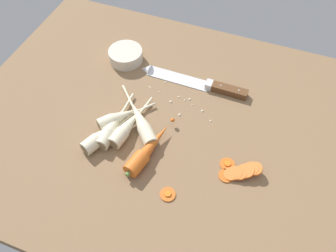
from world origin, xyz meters
The scene contains 13 objects.
ground_plane centered at (0.00, 0.00, -2.00)cm, with size 120.00×90.00×4.00cm, color brown.
chefs_knife centered at (0.26, 17.57, 0.65)cm, with size 34.73×4.59×4.18cm.
whole_carrot centered at (-2.03, -11.69, 2.10)cm, with size 7.84×21.35×4.20cm.
parsnip_front centered at (-14.18, -8.21, 1.98)cm, with size 4.01×20.75×4.00cm.
parsnip_mid_left centered at (-14.15, -4.69, 1.98)cm, with size 12.87×15.17×4.00cm.
parsnip_mid_right centered at (-7.26, -3.86, 1.98)cm, with size 18.27×18.80×4.00cm.
parsnip_back centered at (-10.38, -6.92, 1.98)cm, with size 5.86×19.98×4.00cm.
parsnip_outer centered at (-15.28, -11.64, 1.98)cm, with size 9.66×19.00×4.00cm.
carrot_slice_stack centered at (22.51, -8.84, 1.20)cm, with size 10.34×7.29×3.59cm.
carrot_slice_stray_near centered at (7.09, -20.81, 0.36)cm, with size 3.90×3.90×0.70cm.
carrot_slice_stray_mid centered at (18.63, -7.22, 0.36)cm, with size 3.92×3.92×0.70cm.
prep_bowl centered at (-22.98, 19.58, 2.15)cm, with size 11.00×11.00×4.00cm.
mince_crumbs centered at (-0.17, 8.39, 0.35)cm, with size 22.09×11.36×0.84cm.
Camera 1 is at (20.59, -56.04, 79.08)cm, focal length 37.19 mm.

